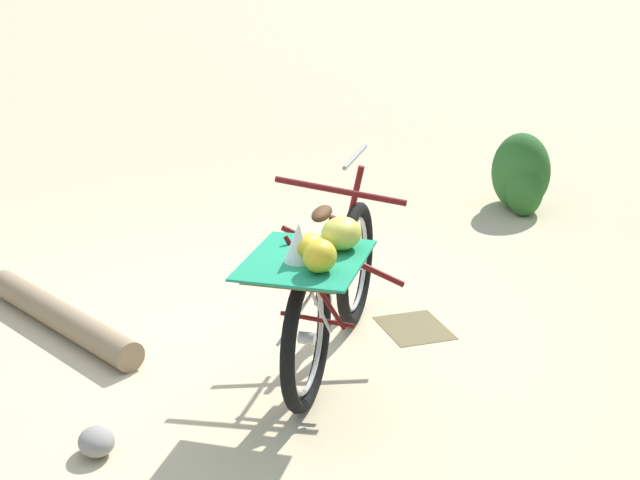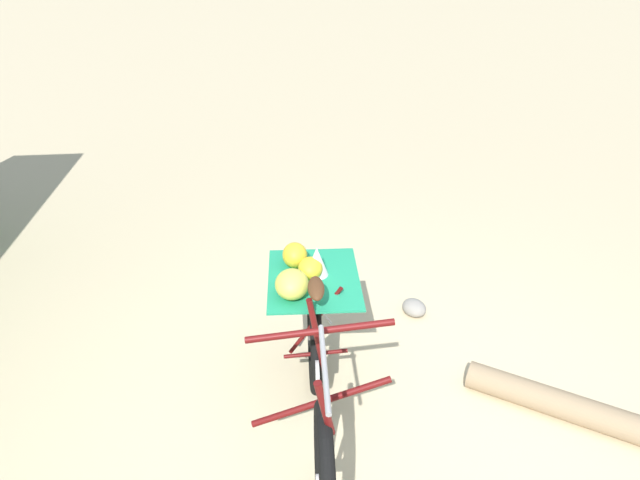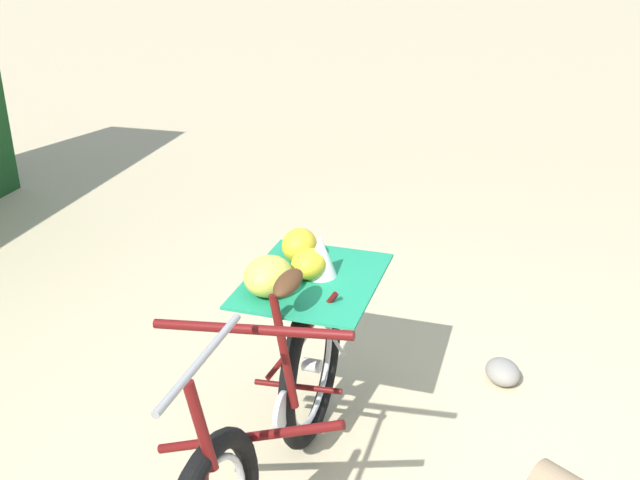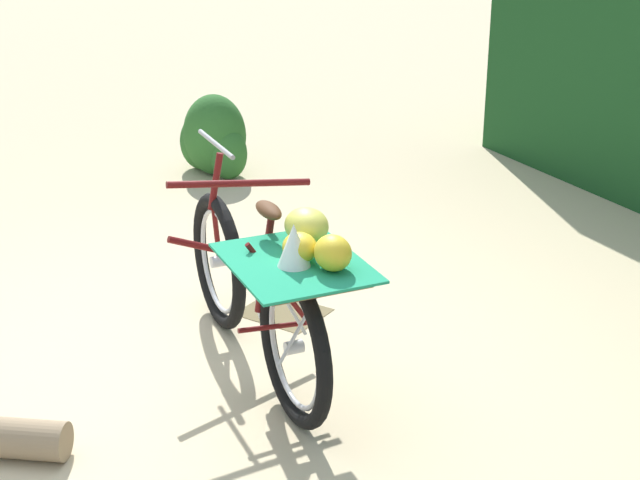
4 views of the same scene
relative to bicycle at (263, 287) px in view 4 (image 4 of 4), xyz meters
The scene contains 4 objects.
ground_plane 0.66m from the bicycle, 150.78° to the right, with size 60.00×60.00×0.00m, color beige.
bicycle is the anchor object (origin of this frame).
shrub_cluster 3.30m from the bicycle, 133.10° to the left, with size 0.67×0.46×0.64m.
leaf_litter_patch 0.87m from the bicycle, 117.86° to the left, with size 0.44×0.36×0.01m, color olive.
Camera 4 is at (2.86, -3.09, 2.36)m, focal length 54.25 mm.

